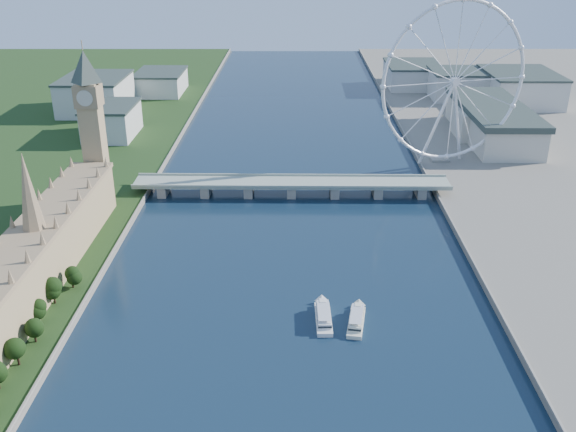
{
  "coord_description": "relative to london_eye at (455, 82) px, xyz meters",
  "views": [
    {
      "loc": [
        2.98,
        -119.52,
        168.45
      ],
      "look_at": [
        -1.35,
        210.0,
        22.82
      ],
      "focal_mm": 40.0,
      "sensor_mm": 36.0,
      "label": 1
    }
  ],
  "objects": [
    {
      "name": "county_hall",
      "position": [
        55.02,
        74.92,
        -67.52
      ],
      "size": [
        54.0,
        144.0,
        35.0
      ],
      "primitive_type": null,
      "color": "beige",
      "rests_on": "ground"
    },
    {
      "name": "tour_boat_near",
      "position": [
        -103.57,
        -216.7,
        -67.52
      ],
      "size": [
        8.37,
        30.25,
        6.65
      ],
      "primitive_type": null,
      "rotation": [
        0.0,
        0.0,
        0.02
      ],
      "color": "silver",
      "rests_on": "ground"
    },
    {
      "name": "westminster_bridge",
      "position": [
        -119.98,
        -55.08,
        -60.89
      ],
      "size": [
        220.0,
        22.0,
        9.5
      ],
      "color": "gray",
      "rests_on": "ground"
    },
    {
      "name": "london_eye",
      "position": [
        0.0,
        0.0,
        0.0
      ],
      "size": [
        113.6,
        39.12,
        124.3
      ],
      "color": "silver",
      "rests_on": "ground"
    },
    {
      "name": "big_ben",
      "position": [
        -247.98,
        -77.08,
        -0.95
      ],
      "size": [
        20.02,
        20.02,
        110.0
      ],
      "color": "tan",
      "rests_on": "ground"
    },
    {
      "name": "city_skyline",
      "position": [
        -80.75,
        205.0,
        -50.56
      ],
      "size": [
        505.0,
        280.0,
        32.0
      ],
      "color": "beige",
      "rests_on": "ground"
    },
    {
      "name": "parliament_range",
      "position": [
        -247.98,
        -185.08,
        -49.04
      ],
      "size": [
        24.0,
        200.0,
        70.0
      ],
      "color": "tan",
      "rests_on": "ground"
    },
    {
      "name": "tour_boat_far",
      "position": [
        -88.3,
        -219.14,
        -67.52
      ],
      "size": [
        11.95,
        29.54,
        6.34
      ],
      "primitive_type": null,
      "rotation": [
        0.0,
        0.0,
        -0.17
      ],
      "color": "silver",
      "rests_on": "ground"
    }
  ]
}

